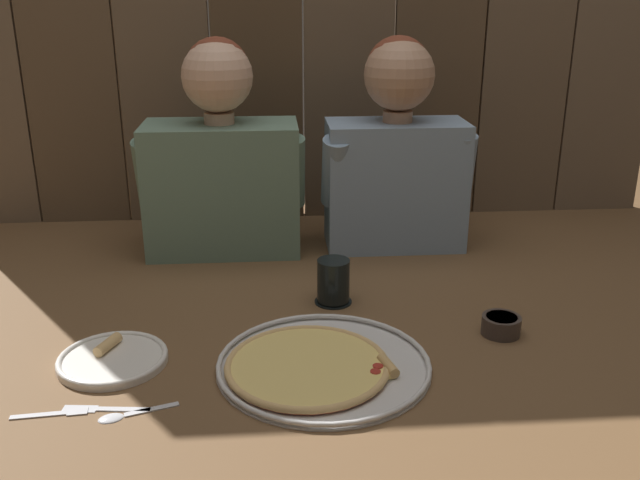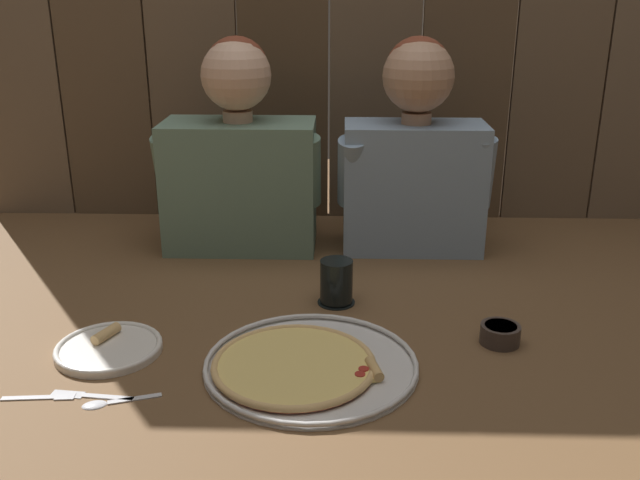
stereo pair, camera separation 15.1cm
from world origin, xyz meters
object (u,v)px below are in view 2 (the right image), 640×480
(dipping_bowl, at_px, (500,333))
(diner_left, at_px, (239,157))
(drinking_glass, at_px, (336,282))
(dinner_plate, at_px, (109,347))
(pizza_tray, at_px, (304,364))
(diner_right, at_px, (415,153))

(dipping_bowl, relative_size, diner_left, 0.14)
(diner_left, bearing_deg, drinking_glass, -54.20)
(dinner_plate, xyz_separation_m, drinking_glass, (0.46, 0.25, 0.04))
(pizza_tray, height_order, dipping_bowl, dipping_bowl)
(pizza_tray, xyz_separation_m, dinner_plate, (-0.40, 0.05, -0.00))
(pizza_tray, height_order, diner_left, diner_left)
(diner_left, bearing_deg, dipping_bowl, -42.46)
(drinking_glass, bearing_deg, diner_left, 125.80)
(drinking_glass, distance_m, dipping_bowl, 0.39)
(dinner_plate, bearing_deg, diner_right, 42.99)
(dinner_plate, distance_m, drinking_glass, 0.52)
(dinner_plate, xyz_separation_m, diner_left, (0.19, 0.62, 0.25))
(dipping_bowl, xyz_separation_m, diner_right, (-0.13, 0.56, 0.25))
(dinner_plate, bearing_deg, pizza_tray, -7.83)
(dinner_plate, distance_m, diner_right, 0.95)
(diner_left, xyz_separation_m, diner_right, (0.48, 0.00, 0.02))
(dinner_plate, distance_m, diner_left, 0.70)
(drinking_glass, xyz_separation_m, dipping_bowl, (0.34, -0.18, -0.03))
(pizza_tray, relative_size, dinner_plate, 1.95)
(drinking_glass, height_order, diner_left, diner_left)
(dipping_bowl, height_order, diner_right, diner_right)
(diner_left, distance_m, diner_right, 0.48)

